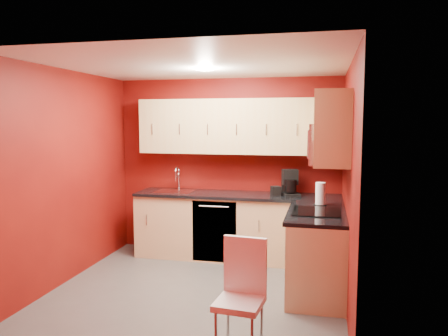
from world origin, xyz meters
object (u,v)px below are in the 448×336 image
at_px(microwave, 329,144).
at_px(dining_chair, 239,297).
at_px(paper_towel, 320,194).
at_px(napkin_holder, 276,191).
at_px(sink, 175,189).
at_px(coffee_maker, 291,183).

distance_m(microwave, dining_chair, 1.97).
bearing_deg(paper_towel, napkin_holder, 137.62).
bearing_deg(dining_chair, paper_towel, 76.82).
height_order(sink, napkin_holder, sink).
height_order(coffee_maker, napkin_holder, coffee_maker).
height_order(microwave, dining_chair, microwave).
height_order(sink, paper_towel, sink).
distance_m(sink, dining_chair, 2.82).
bearing_deg(microwave, paper_towel, 100.20).
bearing_deg(napkin_holder, coffee_maker, 13.15).
xyz_separation_m(sink, coffee_maker, (1.63, -0.00, 0.14)).
xyz_separation_m(coffee_maker, dining_chair, (-0.23, -2.40, -0.62)).
relative_size(napkin_holder, paper_towel, 0.47).
bearing_deg(paper_towel, coffee_maker, 123.51).
distance_m(microwave, sink, 2.43).
bearing_deg(coffee_maker, microwave, -85.27).
bearing_deg(napkin_holder, microwave, -55.27).
height_order(sink, coffee_maker, coffee_maker).
relative_size(sink, paper_towel, 1.95).
xyz_separation_m(sink, paper_towel, (2.02, -0.58, 0.10)).
bearing_deg(sink, microwave, -25.60).
distance_m(napkin_holder, dining_chair, 2.41).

